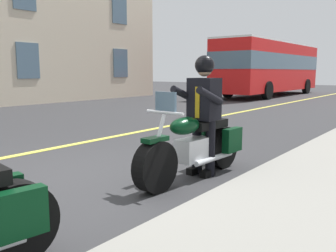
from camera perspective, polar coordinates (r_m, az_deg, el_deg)
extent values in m
plane|color=#333335|center=(5.39, -13.42, -7.86)|extent=(80.00, 80.00, 0.00)
cube|color=#E5DB4C|center=(7.02, -23.74, -4.48)|extent=(60.00, 0.16, 0.01)
cylinder|color=black|center=(4.52, -2.02, -6.49)|extent=(0.67, 0.23, 0.66)
cylinder|color=black|center=(5.73, 8.50, -3.34)|extent=(0.67, 0.23, 0.66)
cube|color=silver|center=(5.10, 4.05, -3.71)|extent=(0.57, 0.30, 0.32)
ellipsoid|color=black|center=(4.88, 2.70, 0.03)|extent=(0.57, 0.30, 0.24)
cube|color=black|center=(5.33, 6.32, 0.28)|extent=(0.71, 0.31, 0.12)
cube|color=black|center=(5.55, 10.19, -2.19)|extent=(0.40, 0.14, 0.36)
cube|color=black|center=(5.78, 6.41, -1.68)|extent=(0.40, 0.14, 0.36)
cylinder|color=silver|center=(4.47, -1.86, -3.10)|extent=(0.35, 0.06, 0.76)
cylinder|color=silver|center=(4.53, -0.53, 2.18)|extent=(0.06, 0.60, 0.04)
cube|color=black|center=(4.44, -2.04, -2.13)|extent=(0.37, 0.18, 0.06)
cylinder|color=silver|center=(5.29, 7.37, -5.09)|extent=(0.90, 0.12, 0.08)
cube|color=slate|center=(4.53, -0.36, 3.71)|extent=(0.05, 0.32, 0.28)
cylinder|color=black|center=(5.23, 6.74, -3.43)|extent=(0.14, 0.14, 0.84)
cube|color=black|center=(5.28, 6.30, -7.47)|extent=(0.26, 0.12, 0.10)
cylinder|color=black|center=(5.37, 4.60, -3.10)|extent=(0.14, 0.14, 0.84)
cube|color=black|center=(5.41, 4.18, -7.04)|extent=(0.26, 0.12, 0.10)
cube|color=black|center=(5.20, 5.77, 4.30)|extent=(0.34, 0.41, 0.60)
cube|color=#B28C14|center=(5.07, 4.73, 3.76)|extent=(0.03, 0.07, 0.44)
cylinder|color=black|center=(4.93, 6.70, 4.75)|extent=(0.55, 0.12, 0.28)
cylinder|color=black|center=(5.18, 2.63, 4.99)|extent=(0.55, 0.12, 0.28)
sphere|color=tan|center=(5.19, 5.84, 9.05)|extent=(0.22, 0.22, 0.22)
sphere|color=black|center=(5.19, 5.85, 9.60)|extent=(0.28, 0.28, 0.28)
cylinder|color=black|center=(3.17, -23.05, -13.90)|extent=(0.68, 0.29, 0.66)
cube|color=black|center=(2.91, -22.56, -12.76)|extent=(0.41, 0.18, 0.36)
cube|color=red|center=(23.73, 15.93, 8.95)|extent=(11.00, 2.50, 2.85)
cube|color=slate|center=(23.73, 15.97, 9.74)|extent=(11.04, 2.52, 0.90)
cube|color=slate|center=(28.90, 20.11, 9.09)|extent=(0.06, 2.40, 1.90)
cube|color=white|center=(23.79, 16.08, 12.50)|extent=(11.00, 2.50, 0.10)
cylinder|color=black|center=(27.53, 16.33, 6.19)|extent=(1.00, 0.30, 1.00)
cylinder|color=black|center=(26.74, 21.14, 5.90)|extent=(1.00, 0.30, 1.00)
cylinder|color=black|center=(21.36, 9.54, 5.81)|extent=(1.00, 0.30, 1.00)
cylinder|color=black|center=(20.33, 15.52, 5.48)|extent=(1.00, 0.30, 1.00)
cube|color=slate|center=(21.15, -7.55, 9.89)|extent=(1.10, 0.06, 1.60)
cube|color=slate|center=(17.56, -21.37, 9.66)|extent=(1.10, 0.06, 1.60)
cube|color=slate|center=(21.43, -7.72, 17.94)|extent=(1.10, 0.06, 1.60)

